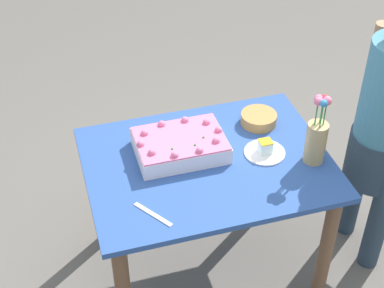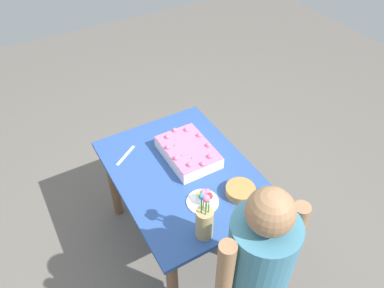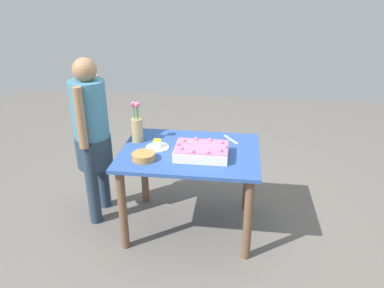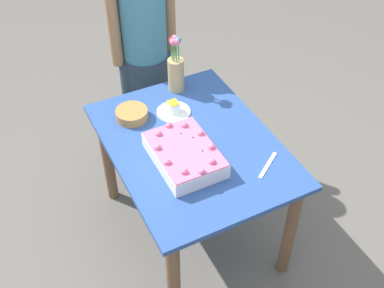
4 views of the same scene
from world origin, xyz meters
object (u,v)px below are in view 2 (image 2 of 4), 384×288
serving_plate_with_slice (203,200)px  flower_vase (205,220)px  sheet_cake (188,152)px  cake_knife (126,155)px  person_standing (255,280)px  fruit_bowl (240,191)px

serving_plate_with_slice → flower_vase: 0.26m
sheet_cake → flower_vase: (-0.59, 0.23, 0.09)m
serving_plate_with_slice → flower_vase: size_ratio=0.55×
serving_plate_with_slice → cake_knife: bearing=22.3°
serving_plate_with_slice → person_standing: person_standing is taller
sheet_cake → serving_plate_with_slice: size_ratio=2.15×
serving_plate_with_slice → cake_knife: size_ratio=0.95×
fruit_bowl → flower_vase: bearing=112.0°
cake_knife → flower_vase: (-0.81, -0.14, 0.13)m
cake_knife → fruit_bowl: fruit_bowl is taller
cake_knife → flower_vase: size_ratio=0.58×
sheet_cake → cake_knife: 0.43m
cake_knife → person_standing: size_ratio=0.14×
fruit_bowl → cake_knife: bearing=35.8°
sheet_cake → flower_vase: size_ratio=1.18×
serving_plate_with_slice → person_standing: 0.60m
serving_plate_with_slice → person_standing: (-0.59, 0.07, 0.07)m
fruit_bowl → person_standing: 0.62m
flower_vase → person_standing: size_ratio=0.24×
flower_vase → person_standing: 0.40m
serving_plate_with_slice → fruit_bowl: (-0.06, -0.23, 0.01)m
cake_knife → sheet_cake: bearing=114.3°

